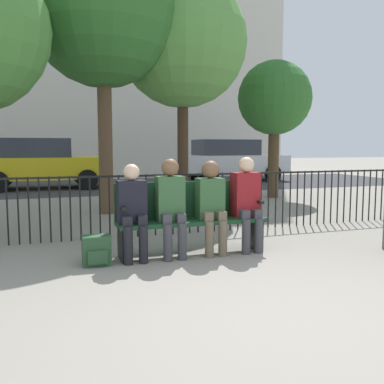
# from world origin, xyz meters

# --- Properties ---
(ground_plane) EXTENTS (80.00, 80.00, 0.00)m
(ground_plane) POSITION_xyz_m (0.00, 0.00, 0.00)
(ground_plane) COLOR gray
(park_bench) EXTENTS (1.90, 0.45, 0.92)m
(park_bench) POSITION_xyz_m (0.00, 2.25, 0.50)
(park_bench) COLOR #14381E
(park_bench) RESTS_ON ground
(seated_person_0) EXTENTS (0.34, 0.39, 1.16)m
(seated_person_0) POSITION_xyz_m (-0.77, 2.12, 0.65)
(seated_person_0) COLOR black
(seated_person_0) RESTS_ON ground
(seated_person_1) EXTENTS (0.34, 0.39, 1.22)m
(seated_person_1) POSITION_xyz_m (-0.29, 2.12, 0.69)
(seated_person_1) COLOR #3D3D42
(seated_person_1) RESTS_ON ground
(seated_person_2) EXTENTS (0.34, 0.39, 1.19)m
(seated_person_2) POSITION_xyz_m (0.24, 2.12, 0.68)
(seated_person_2) COLOR brown
(seated_person_2) RESTS_ON ground
(seated_person_3) EXTENTS (0.34, 0.39, 1.24)m
(seated_person_3) POSITION_xyz_m (0.74, 2.12, 0.69)
(seated_person_3) COLOR #3D3D42
(seated_person_3) RESTS_ON ground
(backpack) EXTENTS (0.32, 0.25, 0.35)m
(backpack) POSITION_xyz_m (-1.21, 2.04, 0.17)
(backpack) COLOR #284C2D
(backpack) RESTS_ON ground
(fence_railing) EXTENTS (9.01, 0.03, 0.95)m
(fence_railing) POSITION_xyz_m (-0.02, 3.45, 0.56)
(fence_railing) COLOR black
(fence_railing) RESTS_ON ground
(tree_0) EXTENTS (2.91, 2.91, 5.44)m
(tree_0) POSITION_xyz_m (-0.58, 5.88, 3.96)
(tree_0) COLOR brown
(tree_0) RESTS_ON ground
(tree_1) EXTENTS (2.87, 2.87, 5.10)m
(tree_1) POSITION_xyz_m (1.23, 6.41, 3.65)
(tree_1) COLOR #422D1E
(tree_1) RESTS_ON ground
(tree_3) EXTENTS (1.94, 1.94, 3.61)m
(tree_3) POSITION_xyz_m (4.03, 7.23, 2.60)
(tree_3) COLOR #4C3823
(tree_3) RESTS_ON ground
(street_surface) EXTENTS (24.00, 6.00, 0.01)m
(street_surface) POSITION_xyz_m (0.00, 12.00, 0.00)
(street_surface) COLOR #333335
(street_surface) RESTS_ON ground
(parked_car_1) EXTENTS (4.20, 1.94, 1.62)m
(parked_car_1) POSITION_xyz_m (-1.90, 11.73, 0.84)
(parked_car_1) COLOR yellow
(parked_car_1) RESTS_ON ground
(parked_car_2) EXTENTS (4.20, 1.94, 1.62)m
(parked_car_2) POSITION_xyz_m (5.16, 12.54, 0.84)
(parked_car_2) COLOR silver
(parked_car_2) RESTS_ON ground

